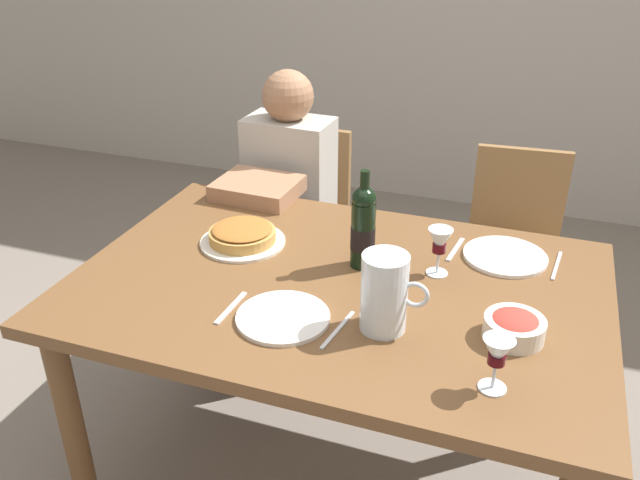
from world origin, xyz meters
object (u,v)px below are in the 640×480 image
(salad_bowl, at_px, (514,326))
(dinner_plate_right_setting, at_px, (505,256))
(chair_right, at_px, (513,246))
(dining_table, at_px, (337,308))
(wine_glass_right_diner, at_px, (497,354))
(dinner_plate_left_setting, at_px, (283,317))
(chair_left, at_px, (302,216))
(wine_glass_left_diner, at_px, (440,243))
(baked_tart, at_px, (242,235))
(wine_bottle, at_px, (363,227))
(diner_left, at_px, (278,213))
(water_pitcher, at_px, (384,297))

(salad_bowl, relative_size, dinner_plate_right_setting, 0.60)
(chair_right, bearing_deg, dining_table, 59.68)
(wine_glass_right_diner, xyz_separation_m, dinner_plate_left_setting, (-0.54, 0.09, -0.09))
(dinner_plate_right_setting, distance_m, chair_right, 0.66)
(dining_table, distance_m, chair_right, 1.02)
(wine_glass_right_diner, bearing_deg, chair_left, 127.39)
(wine_glass_left_diner, bearing_deg, baked_tart, -178.36)
(wine_bottle, distance_m, dinner_plate_left_setting, 0.38)
(wine_glass_right_diner, relative_size, diner_left, 0.12)
(wine_glass_right_diner, xyz_separation_m, chair_right, (-0.02, 1.22, -0.36))
(water_pitcher, bearing_deg, baked_tart, 150.94)
(dinner_plate_right_setting, xyz_separation_m, chair_left, (-0.88, 0.58, -0.27))
(baked_tart, bearing_deg, chair_right, 44.41)
(diner_left, bearing_deg, dinner_plate_left_setting, 116.30)
(wine_glass_left_diner, relative_size, diner_left, 0.12)
(water_pitcher, xyz_separation_m, dinner_plate_right_setting, (0.26, 0.48, -0.09))
(baked_tart, height_order, salad_bowl, salad_bowl)
(water_pitcher, relative_size, baked_tart, 0.77)
(water_pitcher, bearing_deg, wine_glass_left_diner, 75.67)
(chair_left, relative_size, chair_right, 1.00)
(dining_table, distance_m, water_pitcher, 0.31)
(baked_tart, height_order, dinner_plate_left_setting, baked_tart)
(dining_table, bearing_deg, baked_tart, 161.76)
(dining_table, bearing_deg, wine_bottle, 69.92)
(wine_bottle, relative_size, dinner_plate_left_setting, 1.23)
(water_pitcher, distance_m, baked_tart, 0.61)
(salad_bowl, bearing_deg, diner_left, 141.70)
(wine_bottle, distance_m, diner_left, 0.77)
(wine_glass_right_diner, bearing_deg, dinner_plate_right_setting, 92.85)
(wine_glass_right_diner, bearing_deg, baked_tart, 151.80)
(dining_table, height_order, baked_tart, baked_tart)
(wine_glass_left_diner, distance_m, chair_left, 1.08)
(wine_glass_left_diner, bearing_deg, wine_bottle, -173.34)
(wine_bottle, bearing_deg, chair_right, 62.91)
(chair_left, bearing_deg, diner_left, 90.44)
(salad_bowl, height_order, dinner_plate_left_setting, salad_bowl)
(dining_table, xyz_separation_m, dinner_plate_left_setting, (-0.07, -0.23, 0.10))
(wine_bottle, height_order, diner_left, diner_left)
(chair_right, bearing_deg, chair_left, -2.30)
(dining_table, height_order, diner_left, diner_left)
(wine_glass_right_diner, xyz_separation_m, diner_left, (-0.92, 0.96, -0.24))
(wine_bottle, distance_m, wine_glass_left_diner, 0.22)
(salad_bowl, height_order, chair_right, chair_right)
(dining_table, relative_size, chair_left, 1.72)
(wine_glass_right_diner, distance_m, chair_right, 1.28)
(water_pitcher, distance_m, chair_right, 1.17)
(dinner_plate_left_setting, xyz_separation_m, dinner_plate_right_setting, (0.51, 0.53, 0.00))
(diner_left, bearing_deg, chair_right, -161.09)
(baked_tart, bearing_deg, chair_left, 96.90)
(wine_bottle, relative_size, wine_glass_right_diner, 2.24)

